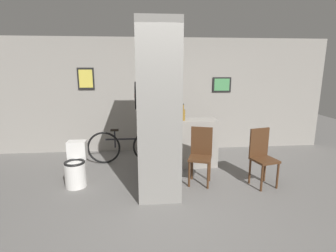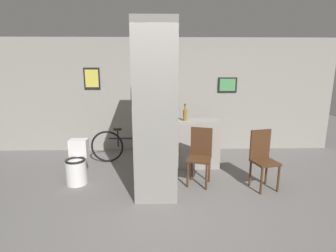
{
  "view_description": "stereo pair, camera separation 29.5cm",
  "coord_description": "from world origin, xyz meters",
  "px_view_note": "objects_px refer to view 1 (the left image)",
  "views": [
    {
      "loc": [
        -0.33,
        -3.46,
        1.95
      ],
      "look_at": [
        0.08,
        0.96,
        0.95
      ],
      "focal_mm": 28.0,
      "sensor_mm": 36.0,
      "label": 1
    },
    {
      "loc": [
        -0.04,
        -3.48,
        1.95
      ],
      "look_at": [
        0.08,
        0.96,
        0.95
      ],
      "focal_mm": 28.0,
      "sensor_mm": 36.0,
      "label": 2
    }
  ],
  "objects_px": {
    "toilet": "(76,167)",
    "bicycle": "(127,146)",
    "bottle_tall": "(183,114)",
    "chair_near_pillar": "(201,153)",
    "chair_by_doorway": "(262,155)"
  },
  "relations": [
    {
      "from": "chair_near_pillar",
      "to": "chair_by_doorway",
      "type": "height_order",
      "value": "same"
    },
    {
      "from": "chair_near_pillar",
      "to": "chair_by_doorway",
      "type": "distance_m",
      "value": 1.02
    },
    {
      "from": "toilet",
      "to": "bicycle",
      "type": "relative_size",
      "value": 0.45
    },
    {
      "from": "chair_near_pillar",
      "to": "bottle_tall",
      "type": "bearing_deg",
      "value": 123.37
    },
    {
      "from": "toilet",
      "to": "bottle_tall",
      "type": "height_order",
      "value": "bottle_tall"
    },
    {
      "from": "bicycle",
      "to": "bottle_tall",
      "type": "xyz_separation_m",
      "value": [
        1.12,
        -0.32,
        0.71
      ]
    },
    {
      "from": "toilet",
      "to": "chair_by_doorway",
      "type": "distance_m",
      "value": 3.12
    },
    {
      "from": "toilet",
      "to": "bicycle",
      "type": "bearing_deg",
      "value": 51.48
    },
    {
      "from": "toilet",
      "to": "bottle_tall",
      "type": "bearing_deg",
      "value": 19.39
    },
    {
      "from": "bottle_tall",
      "to": "bicycle",
      "type": "bearing_deg",
      "value": 164.26
    },
    {
      "from": "toilet",
      "to": "bottle_tall",
      "type": "relative_size",
      "value": 2.16
    },
    {
      "from": "bicycle",
      "to": "bottle_tall",
      "type": "distance_m",
      "value": 1.37
    },
    {
      "from": "toilet",
      "to": "bicycle",
      "type": "xyz_separation_m",
      "value": [
        0.79,
        0.99,
        0.04
      ]
    },
    {
      "from": "chair_by_doorway",
      "to": "bottle_tall",
      "type": "relative_size",
      "value": 2.87
    },
    {
      "from": "bicycle",
      "to": "bottle_tall",
      "type": "relative_size",
      "value": 4.78
    }
  ]
}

